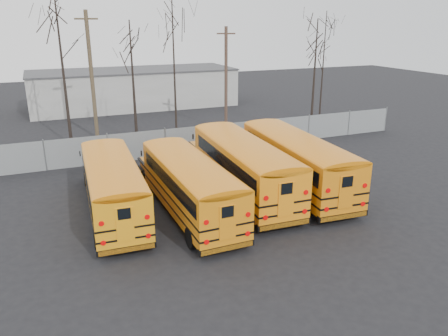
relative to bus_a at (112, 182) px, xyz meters
name	(u,v)px	position (x,y,z in m)	size (l,w,h in m)	color
ground	(234,225)	(5.07, -3.44, -1.71)	(120.00, 120.00, 0.00)	black
fence	(165,143)	(5.07, 8.56, -0.71)	(40.00, 0.04, 2.00)	gray
distant_building	(134,89)	(7.07, 28.56, 0.29)	(22.00, 8.00, 4.00)	beige
bus_a	(112,182)	(0.00, 0.00, 0.00)	(2.97, 10.57, 2.93)	black
bus_b	(189,181)	(3.50, -1.40, 0.03)	(2.58, 10.69, 2.98)	black
bus_c	(242,162)	(7.01, -0.11, 0.18)	(3.18, 11.65, 3.23)	black
bus_d	(295,157)	(10.15, -0.45, 0.18)	(3.44, 11.68, 3.23)	black
utility_pole_left	(92,75)	(1.25, 15.92, 3.45)	(1.79, 0.35, 10.05)	brown
utility_pole_right	(226,79)	(12.18, 14.23, 2.81)	(1.53, 0.59, 8.81)	#4A352A
tree_1	(63,68)	(-0.93, 14.36, 4.17)	(0.26, 0.26, 11.77)	black
tree_2	(133,84)	(3.98, 13.18, 2.94)	(0.26, 0.26, 9.32)	black
tree_3	(174,68)	(6.44, 10.34, 4.32)	(0.26, 0.26, 12.06)	black
tree_4	(314,78)	(18.35, 10.11, 2.99)	(0.26, 0.26, 9.41)	black
tree_5	(323,68)	(22.12, 14.30, 3.33)	(0.26, 0.26, 10.09)	black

